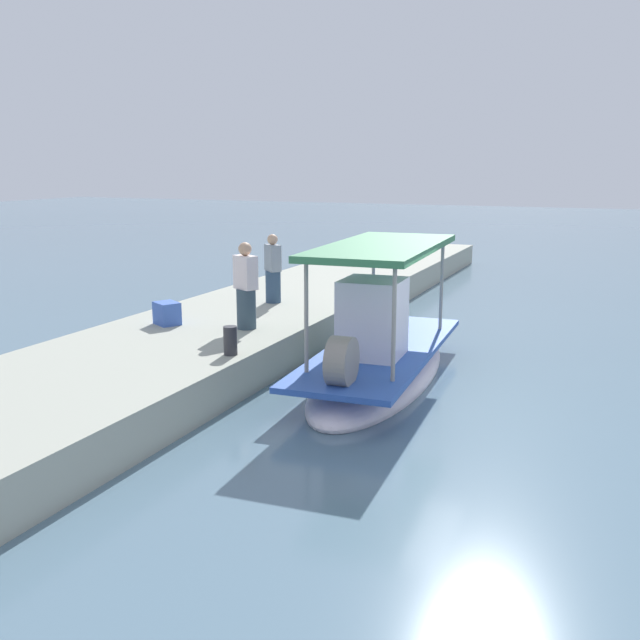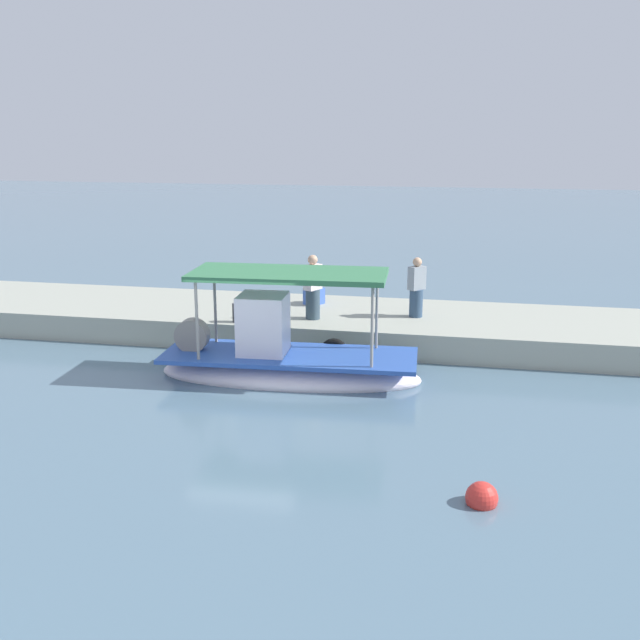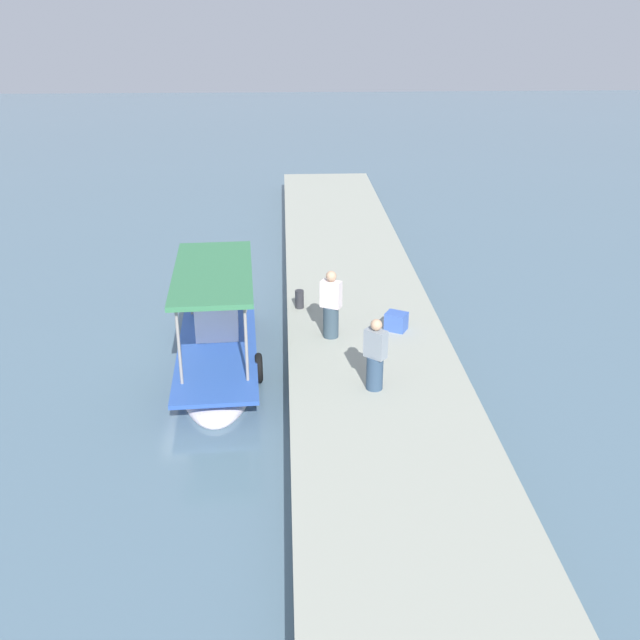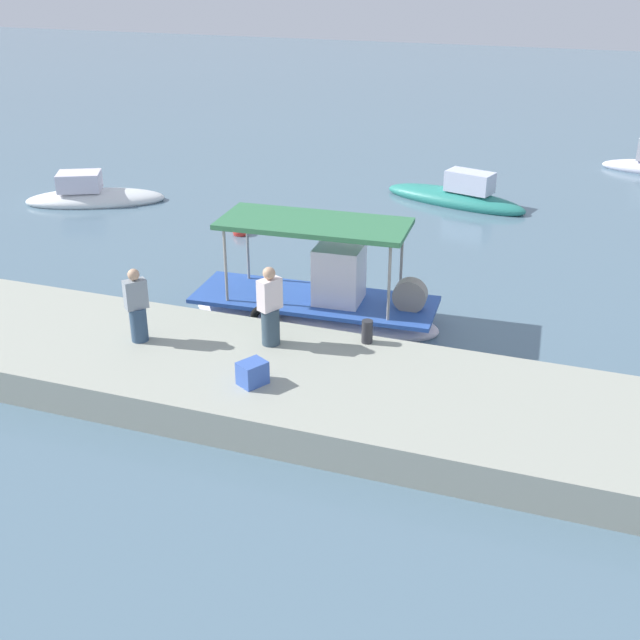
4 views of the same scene
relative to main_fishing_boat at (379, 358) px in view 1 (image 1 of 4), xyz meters
The scene contains 7 objects.
ground_plane 0.99m from the main_fishing_boat, 28.19° to the left, with size 120.00×120.00×0.00m, color slate.
dock_quay 3.86m from the main_fishing_boat, 78.38° to the right, with size 36.00×4.03×0.73m, color #A2A596.
main_fishing_boat is the anchor object (origin of this frame).
fisherman_near_bollard 3.05m from the main_fishing_boat, 91.28° to the right, with size 0.52×0.56×1.75m.
fisherman_by_crate 4.68m from the main_fishing_boat, 127.47° to the right, with size 0.51×0.52×1.64m.
mooring_bollard 2.86m from the main_fishing_boat, 48.83° to the right, with size 0.24×0.24×0.51m, color #2D2D33.
cargo_crate 4.59m from the main_fishing_boat, 86.76° to the right, with size 0.52×0.42×0.47m, color #3C60BB.
Camera 1 is at (11.55, 3.69, 3.98)m, focal length 40.21 mm.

